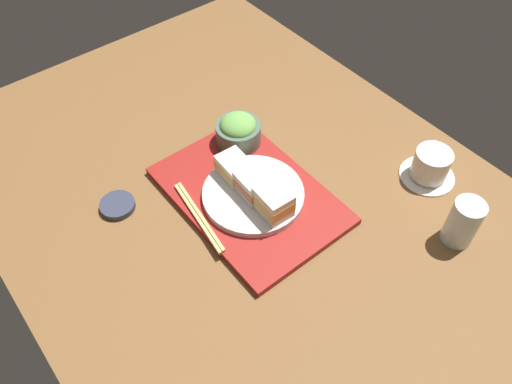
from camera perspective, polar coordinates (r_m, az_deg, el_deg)
The scene contains 11 objects.
ground_plane at distance 113.98cm, azimuth -1.14°, elevation -0.74°, with size 140.00×100.00×3.00cm, color brown.
serving_tray at distance 111.60cm, azimuth -0.66°, elevation -0.31°, with size 40.53×27.78×1.72cm, color maroon.
sandwich_plate at distance 109.52cm, azimuth -0.33°, elevation -0.27°, with size 21.88×21.88×1.59cm, color silver.
sandwich_near at distance 110.73cm, azimuth -2.40°, elevation 2.79°, with size 7.75×6.15×4.46cm.
sandwich_middle at distance 107.00cm, azimuth -0.34°, elevation 0.85°, with size 7.62×6.37×5.00cm.
sandwich_far at distance 103.35cm, azimuth 1.87°, elevation -1.15°, with size 7.58×6.19×6.01cm.
salad_bowl at distance 119.21cm, azimuth -1.99°, elevation 6.87°, with size 10.52×10.52×7.45cm.
chopsticks_pair at distance 106.89cm, azimuth -6.32°, elevation -2.84°, with size 20.52×4.32×0.70cm.
coffee_cup at distance 120.18cm, azimuth 18.87°, elevation 2.81°, with size 12.37×12.37×7.47cm.
drinking_glass at distance 109.34cm, azimuth 22.06°, elevation -3.15°, with size 6.24×6.24×10.80cm, color silver.
small_sauce_dish at distance 113.87cm, azimuth -15.17°, elevation -1.45°, with size 7.53×7.53×1.47cm, color #33384C.
Camera 1 is at (57.38, -43.19, 87.01)cm, focal length 35.91 mm.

